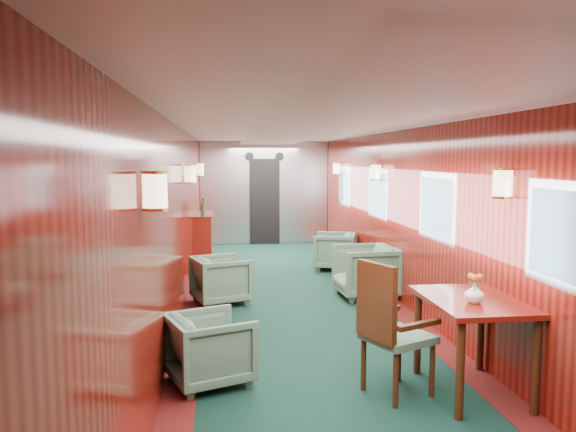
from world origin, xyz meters
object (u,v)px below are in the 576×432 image
at_px(side_chair, 388,324).
at_px(credenza, 203,240).
at_px(armchair_right_near, 365,271).
at_px(armchair_right_far, 334,251).
at_px(armchair_left_near, 210,349).
at_px(armchair_left_far, 221,280).
at_px(dining_table, 473,314).

distance_m(side_chair, credenza, 6.09).
height_order(armchair_right_near, armchair_right_far, armchair_right_near).
bearing_deg(armchair_right_near, armchair_left_near, -40.41).
relative_size(side_chair, armchair_right_near, 1.39).
bearing_deg(credenza, armchair_left_far, -82.57).
xyz_separation_m(side_chair, credenza, (-1.74, 5.83, -0.12)).
height_order(credenza, armchair_right_near, credenza).
height_order(dining_table, side_chair, side_chair).
height_order(armchair_left_near, armchair_left_far, armchair_left_far).
relative_size(armchair_left_near, armchair_right_near, 0.83).
distance_m(dining_table, armchair_right_far, 5.46).
distance_m(credenza, armchair_right_far, 2.41).
distance_m(credenza, armchair_left_near, 5.39).
xyz_separation_m(dining_table, armchair_left_far, (-2.14, 3.27, -0.36)).
distance_m(side_chair, armchair_right_far, 5.48).
bearing_deg(armchair_right_near, armchair_left_far, -90.91).
distance_m(armchair_right_near, armchair_right_far, 2.08).
xyz_separation_m(dining_table, credenza, (-2.48, 5.84, -0.18)).
distance_m(armchair_left_far, armchair_right_near, 2.08).
relative_size(credenza, armchair_right_far, 1.74).
height_order(armchair_left_far, armchair_right_far, armchair_right_far).
bearing_deg(armchair_right_far, side_chair, 9.01).
relative_size(credenza, armchair_right_near, 1.54).
relative_size(dining_table, armchair_left_far, 1.52).
height_order(armchair_left_near, armchair_right_near, armchair_right_near).
xyz_separation_m(credenza, armchair_right_far, (2.37, -0.40, -0.18)).
height_order(dining_table, credenza, credenza).
relative_size(credenza, armchair_left_near, 1.85).
height_order(armchair_left_far, armchair_right_near, armchair_right_near).
bearing_deg(side_chair, armchair_left_near, 138.13).
bearing_deg(side_chair, armchair_right_far, 58.50).
bearing_deg(armchair_left_far, side_chair, -175.37).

